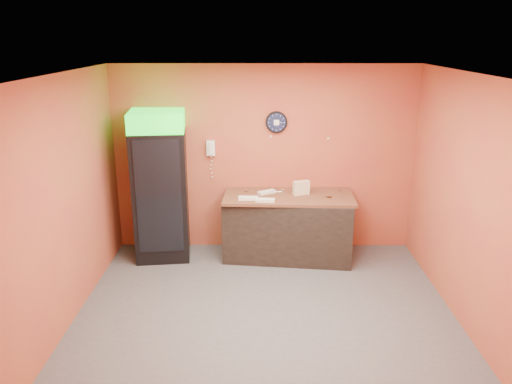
{
  "coord_description": "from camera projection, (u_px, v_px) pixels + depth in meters",
  "views": [
    {
      "loc": [
        -0.09,
        -5.3,
        3.19
      ],
      "look_at": [
        -0.12,
        0.6,
        1.33
      ],
      "focal_mm": 35.0,
      "sensor_mm": 36.0,
      "label": 1
    }
  ],
  "objects": [
    {
      "name": "wrapped_sandwich_right",
      "position": [
        267.0,
        192.0,
        7.32
      ],
      "size": [
        0.28,
        0.23,
        0.04
      ],
      "primitive_type": "cube",
      "rotation": [
        0.0,
        0.0,
        0.56
      ],
      "color": "white",
      "rests_on": "butcher_paper"
    },
    {
      "name": "sub_roll_stack",
      "position": [
        301.0,
        188.0,
        7.24
      ],
      "size": [
        0.26,
        0.16,
        0.2
      ],
      "rotation": [
        0.0,
        0.0,
        0.35
      ],
      "color": "beige",
      "rests_on": "butcher_paper"
    },
    {
      "name": "left_wall",
      "position": [
        66.0,
        201.0,
        5.6
      ],
      "size": [
        0.02,
        4.0,
        2.8
      ],
      "primitive_type": "cube",
      "color": "#B05F31",
      "rests_on": "floor"
    },
    {
      "name": "kitchen_tool",
      "position": [
        283.0,
        191.0,
        7.35
      ],
      "size": [
        0.06,
        0.06,
        0.06
      ],
      "primitive_type": "cylinder",
      "color": "silver",
      "rests_on": "butcher_paper"
    },
    {
      "name": "floor",
      "position": [
        265.0,
        312.0,
        6.01
      ],
      "size": [
        4.5,
        4.5,
        0.0
      ],
      "primitive_type": "plane",
      "color": "#47474C",
      "rests_on": "ground"
    },
    {
      "name": "wall_clock",
      "position": [
        276.0,
        122.0,
        7.3
      ],
      "size": [
        0.32,
        0.06,
        0.32
      ],
      "color": "black",
      "rests_on": "back_wall"
    },
    {
      "name": "ceiling",
      "position": [
        267.0,
        74.0,
        5.17
      ],
      "size": [
        4.5,
        4.0,
        0.02
      ],
      "primitive_type": "cube",
      "color": "white",
      "rests_on": "back_wall"
    },
    {
      "name": "wrapped_sandwich_left",
      "position": [
        248.0,
        198.0,
        7.05
      ],
      "size": [
        0.28,
        0.12,
        0.04
      ],
      "primitive_type": "cube",
      "rotation": [
        0.0,
        0.0,
        -0.03
      ],
      "color": "white",
      "rests_on": "butcher_paper"
    },
    {
      "name": "right_wall",
      "position": [
        467.0,
        202.0,
        5.58
      ],
      "size": [
        0.02,
        4.0,
        2.8
      ],
      "primitive_type": "cube",
      "color": "#B05F31",
      "rests_on": "floor"
    },
    {
      "name": "wrapped_sandwich_mid",
      "position": [
        265.0,
        200.0,
        6.96
      ],
      "size": [
        0.28,
        0.14,
        0.04
      ],
      "primitive_type": "cube",
      "rotation": [
        0.0,
        0.0,
        -0.12
      ],
      "color": "white",
      "rests_on": "butcher_paper"
    },
    {
      "name": "beverage_cooler",
      "position": [
        160.0,
        188.0,
        7.23
      ],
      "size": [
        0.84,
        0.85,
        2.18
      ],
      "rotation": [
        0.0,
        0.0,
        0.12
      ],
      "color": "black",
      "rests_on": "floor"
    },
    {
      "name": "prep_counter",
      "position": [
        288.0,
        227.0,
        7.39
      ],
      "size": [
        1.93,
        1.02,
        0.92
      ],
      "primitive_type": "cube",
      "rotation": [
        0.0,
        0.0,
        -0.11
      ],
      "color": "black",
      "rests_on": "floor"
    },
    {
      "name": "back_wall",
      "position": [
        264.0,
        159.0,
        7.5
      ],
      "size": [
        4.5,
        0.02,
        2.8
      ],
      "primitive_type": "cube",
      "color": "#B05F31",
      "rests_on": "floor"
    },
    {
      "name": "wall_phone",
      "position": [
        211.0,
        148.0,
        7.39
      ],
      "size": [
        0.12,
        0.11,
        0.23
      ],
      "color": "white",
      "rests_on": "back_wall"
    },
    {
      "name": "butcher_paper",
      "position": [
        289.0,
        197.0,
        7.24
      ],
      "size": [
        1.91,
        0.92,
        0.04
      ],
      "primitive_type": "cube",
      "rotation": [
        0.0,
        0.0,
        -0.04
      ],
      "color": "brown",
      "rests_on": "prep_counter"
    }
  ]
}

